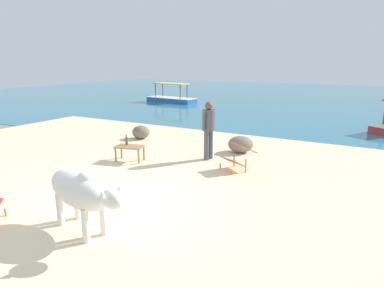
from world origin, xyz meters
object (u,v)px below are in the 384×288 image
at_px(cow, 80,190).
at_px(bottle, 127,141).
at_px(low_bench_table, 130,148).
at_px(person_standing, 209,126).
at_px(deck_chair_far, 238,155).
at_px(boat_blue, 171,98).

distance_m(cow, bottle, 3.98).
xyz_separation_m(low_bench_table, bottle, (-0.14, 0.06, 0.19)).
height_order(cow, bottle, cow).
distance_m(low_bench_table, person_standing, 2.26).
xyz_separation_m(deck_chair_far, person_standing, (-1.07, 0.48, 0.56)).
bearing_deg(low_bench_table, cow, -76.14).
xyz_separation_m(bottle, deck_chair_far, (3.04, 0.66, -0.16)).
height_order(bottle, boat_blue, boat_blue).
bearing_deg(person_standing, cow, -77.95).
bearing_deg(boat_blue, person_standing, 133.12).
xyz_separation_m(person_standing, boat_blue, (-8.34, 11.20, -0.70)).
height_order(cow, person_standing, person_standing).
relative_size(deck_chair_far, person_standing, 0.58).
height_order(low_bench_table, person_standing, person_standing).
relative_size(low_bench_table, bottle, 2.86).
relative_size(cow, boat_blue, 0.50).
distance_m(deck_chair_far, boat_blue, 15.00).
relative_size(bottle, boat_blue, 0.08).
height_order(deck_chair_far, boat_blue, boat_blue).
height_order(person_standing, boat_blue, person_standing).
xyz_separation_m(low_bench_table, deck_chair_far, (2.90, 0.72, 0.03)).
height_order(cow, boat_blue, boat_blue).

